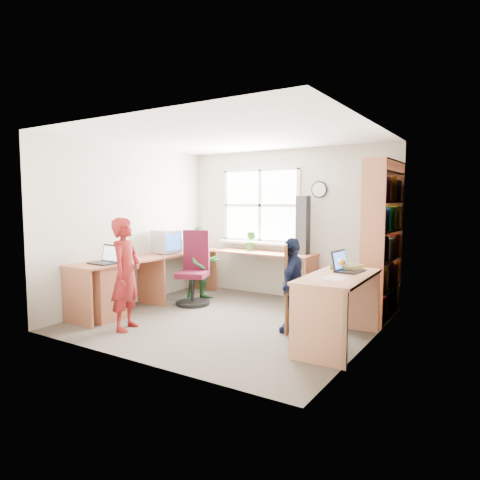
% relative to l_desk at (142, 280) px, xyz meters
% --- Properties ---
extents(room, '(3.64, 3.44, 2.44)m').
position_rel_l_desk_xyz_m(room, '(1.32, 0.38, 0.76)').
color(room, '#4E453D').
rests_on(room, ground).
extents(l_desk, '(2.38, 2.95, 0.75)m').
position_rel_l_desk_xyz_m(l_desk, '(0.00, 0.00, 0.00)').
color(l_desk, '#AF6746').
rests_on(l_desk, ground).
extents(right_desk, '(0.67, 1.37, 0.78)m').
position_rel_l_desk_xyz_m(right_desk, '(2.84, 0.12, 0.11)').
color(right_desk, tan).
rests_on(right_desk, ground).
extents(bookshelf, '(0.30, 1.02, 2.10)m').
position_rel_l_desk_xyz_m(bookshelf, '(2.96, 1.47, 0.55)').
color(bookshelf, '#AF6746').
rests_on(bookshelf, ground).
extents(swivel_chair, '(0.67, 0.67, 1.12)m').
position_rel_l_desk_xyz_m(swivel_chair, '(0.32, 0.78, 0.03)').
color(swivel_chair, black).
rests_on(swivel_chair, ground).
extents(wooden_chair, '(0.61, 0.61, 1.07)m').
position_rel_l_desk_xyz_m(wooden_chair, '(2.24, 0.34, 0.13)').
color(wooden_chair, brown).
rests_on(wooden_chair, ground).
extents(crt_monitor, '(0.42, 0.39, 0.37)m').
position_rel_l_desk_xyz_m(crt_monitor, '(-0.19, 0.72, 0.48)').
color(crt_monitor, '#B5B6BA').
rests_on(crt_monitor, l_desk).
extents(laptop_left, '(0.38, 0.32, 0.24)m').
position_rel_l_desk_xyz_m(laptop_left, '(-0.12, -0.52, 0.35)').
color(laptop_left, black).
rests_on(laptop_left, l_desk).
extents(laptop_right, '(0.32, 0.37, 0.24)m').
position_rel_l_desk_xyz_m(laptop_right, '(2.82, 0.39, 0.38)').
color(laptop_right, black).
rests_on(laptop_right, right_desk).
extents(speaker_a, '(0.09, 0.09, 0.17)m').
position_rel_l_desk_xyz_m(speaker_a, '(-0.17, 0.59, 0.38)').
color(speaker_a, black).
rests_on(speaker_a, l_desk).
extents(speaker_b, '(0.10, 0.10, 0.19)m').
position_rel_l_desk_xyz_m(speaker_b, '(-0.21, 1.03, 0.39)').
color(speaker_b, black).
rests_on(speaker_b, l_desk).
extents(cd_tower, '(0.19, 0.17, 0.90)m').
position_rel_l_desk_xyz_m(cd_tower, '(1.67, 1.79, 0.75)').
color(cd_tower, black).
rests_on(cd_tower, l_desk).
extents(game_box, '(0.33, 0.33, 0.06)m').
position_rel_l_desk_xyz_m(game_box, '(2.79, 0.54, 0.35)').
color(game_box, red).
rests_on(game_box, right_desk).
extents(paper_a, '(0.25, 0.32, 0.00)m').
position_rel_l_desk_xyz_m(paper_a, '(-0.21, -0.04, 0.30)').
color(paper_a, beige).
rests_on(paper_a, l_desk).
extents(paper_b, '(0.22, 0.31, 0.00)m').
position_rel_l_desk_xyz_m(paper_b, '(2.87, -0.09, 0.32)').
color(paper_b, beige).
rests_on(paper_b, right_desk).
extents(potted_plant, '(0.20, 0.17, 0.32)m').
position_rel_l_desk_xyz_m(potted_plant, '(0.75, 1.75, 0.46)').
color(potted_plant, '#2F732E').
rests_on(potted_plant, l_desk).
extents(person_red, '(0.48, 0.58, 1.38)m').
position_rel_l_desk_xyz_m(person_red, '(0.44, -0.71, 0.23)').
color(person_red, maroon).
rests_on(person_red, ground).
extents(person_green, '(0.63, 0.69, 1.16)m').
position_rel_l_desk_xyz_m(person_green, '(0.27, 1.06, 0.13)').
color(person_green, '#2C6F35').
rests_on(person_green, ground).
extents(person_navy, '(0.40, 0.71, 1.14)m').
position_rel_l_desk_xyz_m(person_navy, '(2.20, 0.30, 0.12)').
color(person_navy, '#131C3E').
rests_on(person_navy, ground).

